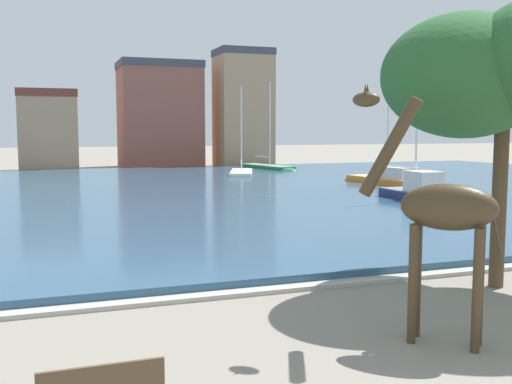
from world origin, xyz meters
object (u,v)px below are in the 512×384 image
(sailboat_white, at_px, (242,173))
(shade_tree, at_px, (507,74))
(sailboat_navy, at_px, (415,194))
(sailboat_orange, at_px, (387,181))
(giraffe_statue, at_px, (440,212))
(sailboat_green, at_px, (271,168))

(sailboat_white, xyz_separation_m, shade_tree, (-5.31, -38.12, 5.36))
(shade_tree, bearing_deg, sailboat_navy, 62.33)
(sailboat_orange, distance_m, shade_tree, 28.41)
(sailboat_orange, height_order, sailboat_white, sailboat_orange)
(sailboat_white, height_order, shade_tree, sailboat_white)
(giraffe_statue, relative_size, shade_tree, 0.69)
(giraffe_statue, relative_size, sailboat_navy, 0.56)
(sailboat_white, bearing_deg, giraffe_statue, -103.02)
(sailboat_orange, xyz_separation_m, sailboat_white, (-6.90, 12.99, -0.19))
(giraffe_statue, xyz_separation_m, shade_tree, (4.18, 2.96, 3.06))
(giraffe_statue, height_order, sailboat_navy, sailboat_navy)
(sailboat_orange, distance_m, sailboat_white, 14.71)
(shade_tree, bearing_deg, sailboat_orange, 64.08)
(sailboat_green, height_order, sailboat_white, sailboat_green)
(shade_tree, bearing_deg, sailboat_white, 82.07)
(sailboat_green, bearing_deg, sailboat_navy, -94.03)
(sailboat_green, relative_size, sailboat_white, 1.13)
(sailboat_white, bearing_deg, sailboat_green, 48.60)
(sailboat_navy, bearing_deg, giraffe_statue, -123.55)
(giraffe_statue, distance_m, shade_tree, 5.97)
(sailboat_orange, bearing_deg, sailboat_white, 117.98)
(sailboat_orange, relative_size, shade_tree, 1.21)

